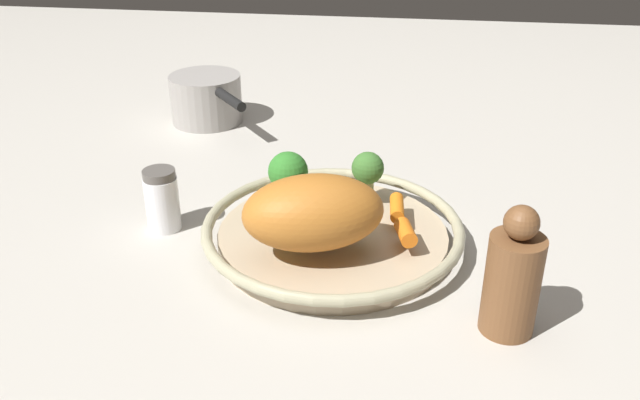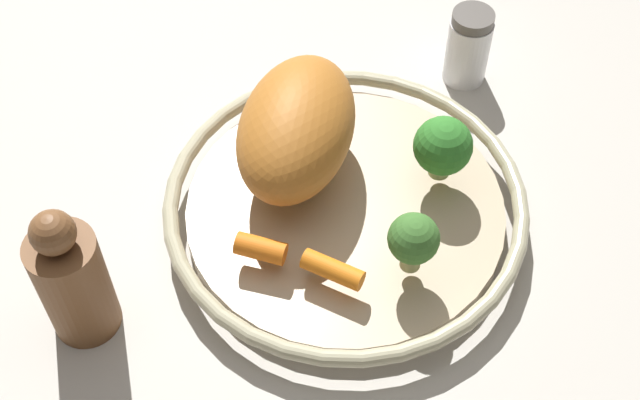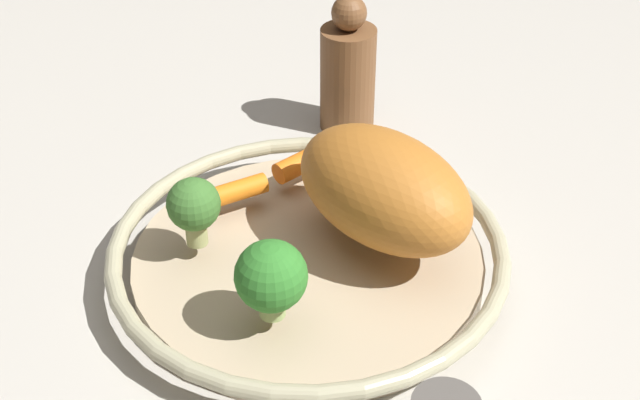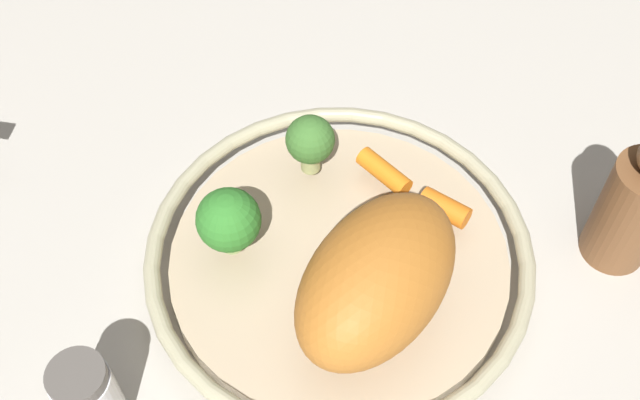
{
  "view_description": "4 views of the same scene",
  "coord_description": "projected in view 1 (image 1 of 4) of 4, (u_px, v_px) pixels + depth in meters",
  "views": [
    {
      "loc": [
        -0.69,
        -0.08,
        0.43
      ],
      "look_at": [
        -0.01,
        0.01,
        0.07
      ],
      "focal_mm": 37.75,
      "sensor_mm": 36.0,
      "label": 1
    },
    {
      "loc": [
        0.21,
        -0.41,
        0.63
      ],
      "look_at": [
        -0.01,
        -0.03,
        0.05
      ],
      "focal_mm": 49.43,
      "sensor_mm": 36.0,
      "label": 2
    },
    {
      "loc": [
        0.22,
        0.47,
        0.45
      ],
      "look_at": [
        -0.02,
        -0.02,
        0.06
      ],
      "focal_mm": 48.49,
      "sensor_mm": 36.0,
      "label": 3
    },
    {
      "loc": [
        -0.25,
        0.23,
        0.56
      ],
      "look_at": [
        0.03,
        -0.0,
        0.06
      ],
      "focal_mm": 43.99,
      "sensor_mm": 36.0,
      "label": 4
    }
  ],
  "objects": [
    {
      "name": "pepper_mill",
      "position": [
        513.0,
        278.0,
        0.65
      ],
      "size": [
        0.05,
        0.05,
        0.14
      ],
      "color": "brown",
      "rests_on": "ground_plane"
    },
    {
      "name": "broccoli_floret_small",
      "position": [
        288.0,
        172.0,
        0.84
      ],
      "size": [
        0.05,
        0.05,
        0.06
      ],
      "color": "#95AC66",
      "rests_on": "serving_bowl"
    },
    {
      "name": "ground_plane",
      "position": [
        332.0,
        246.0,
        0.82
      ],
      "size": [
        2.52,
        2.52,
        0.0
      ],
      "primitive_type": "plane",
      "color": "#B7B2A8"
    },
    {
      "name": "baby_carrot_near_rim",
      "position": [
        397.0,
        208.0,
        0.81
      ],
      "size": [
        0.05,
        0.02,
        0.02
      ],
      "primitive_type": "cylinder",
      "rotation": [
        1.57,
        0.0,
        1.63
      ],
      "color": "orange",
      "rests_on": "serving_bowl"
    },
    {
      "name": "baby_carrot_center",
      "position": [
        406.0,
        232.0,
        0.76
      ],
      "size": [
        0.04,
        0.03,
        0.02
      ],
      "primitive_type": "cylinder",
      "rotation": [
        1.54,
        0.0,
        4.96
      ],
      "color": "orange",
      "rests_on": "serving_bowl"
    },
    {
      "name": "broccoli_floret_large",
      "position": [
        368.0,
        169.0,
        0.85
      ],
      "size": [
        0.04,
        0.04,
        0.06
      ],
      "color": "tan",
      "rests_on": "serving_bowl"
    },
    {
      "name": "serving_bowl",
      "position": [
        333.0,
        233.0,
        0.81
      ],
      "size": [
        0.31,
        0.31,
        0.03
      ],
      "color": "tan",
      "rests_on": "ground_plane"
    },
    {
      "name": "salt_shaker",
      "position": [
        162.0,
        200.0,
        0.84
      ],
      "size": [
        0.04,
        0.04,
        0.08
      ],
      "color": "white",
      "rests_on": "ground_plane"
    },
    {
      "name": "roast_chicken_piece",
      "position": [
        313.0,
        212.0,
        0.73
      ],
      "size": [
        0.14,
        0.18,
        0.08
      ],
      "primitive_type": "ellipsoid",
      "rotation": [
        0.0,
        0.0,
        5.0
      ],
      "color": "#B46A26",
      "rests_on": "serving_bowl"
    },
    {
      "name": "saucepan",
      "position": [
        207.0,
        99.0,
        1.17
      ],
      "size": [
        0.18,
        0.16,
        0.08
      ],
      "color": "#9E9993",
      "rests_on": "ground_plane"
    }
  ]
}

